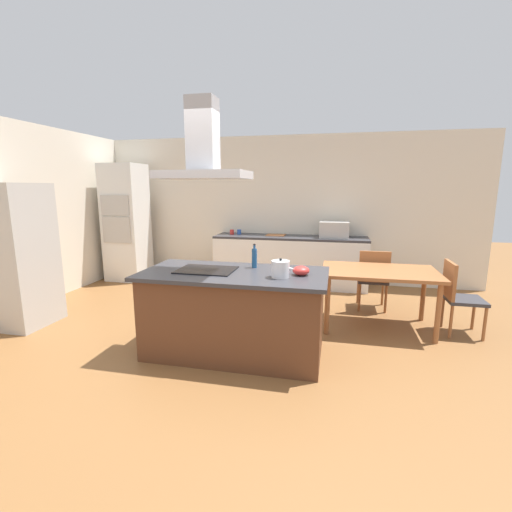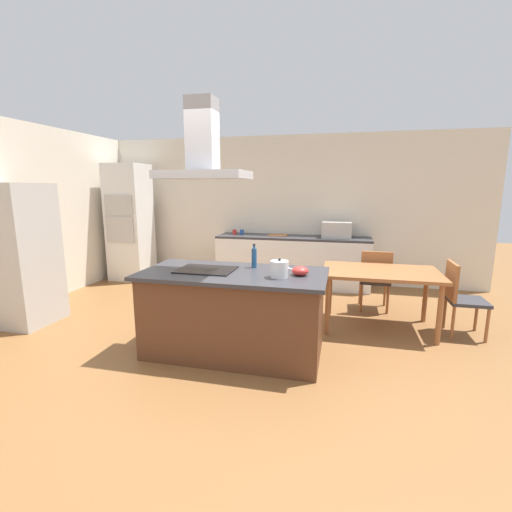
{
  "view_description": "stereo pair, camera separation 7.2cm",
  "coord_description": "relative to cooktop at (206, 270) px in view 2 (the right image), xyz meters",
  "views": [
    {
      "loc": [
        1.01,
        -3.49,
        1.76
      ],
      "look_at": [
        0.15,
        0.4,
        1.0
      ],
      "focal_mm": 25.1,
      "sensor_mm": 36.0,
      "label": 1
    },
    {
      "loc": [
        1.08,
        -3.47,
        1.76
      ],
      "look_at": [
        0.15,
        0.4,
        1.0
      ],
      "focal_mm": 25.1,
      "sensor_mm": 36.0,
      "label": 2
    }
  ],
  "objects": [
    {
      "name": "countertop_microwave",
      "position": [
        1.3,
        2.88,
        0.13
      ],
      "size": [
        0.5,
        0.38,
        0.28
      ],
      "primitive_type": "cube",
      "color": "#B2AFAA",
      "rests_on": "back_counter"
    },
    {
      "name": "chair_facing_back_wall",
      "position": [
        1.88,
        1.77,
        -0.4
      ],
      "size": [
        0.42,
        0.42,
        0.89
      ],
      "color": "#333338",
      "rests_on": "ground"
    },
    {
      "name": "mixing_bowl",
      "position": [
        1.0,
        0.01,
        0.04
      ],
      "size": [
        0.17,
        0.17,
        0.09
      ],
      "primitive_type": "ellipsoid",
      "color": "red",
      "rests_on": "kitchen_island"
    },
    {
      "name": "cutting_board",
      "position": [
        0.26,
        2.93,
        0.0
      ],
      "size": [
        0.34,
        0.24,
        0.02
      ],
      "primitive_type": "cube",
      "color": "#995B33",
      "rests_on": "back_counter"
    },
    {
      "name": "cooktop",
      "position": [
        0.0,
        0.0,
        0.0
      ],
      "size": [
        0.6,
        0.44,
        0.01
      ],
      "primitive_type": "cube",
      "color": "black",
      "rests_on": "kitchen_island"
    },
    {
      "name": "coffee_mug_red",
      "position": [
        -0.57,
        2.9,
        0.04
      ],
      "size": [
        0.08,
        0.08,
        0.09
      ],
      "primitive_type": "cylinder",
      "color": "red",
      "rests_on": "back_counter"
    },
    {
      "name": "kitchen_island",
      "position": [
        0.3,
        0.0,
        -0.45
      ],
      "size": [
        1.93,
        0.96,
        0.9
      ],
      "color": "#59331E",
      "rests_on": "ground"
    },
    {
      "name": "back_counter",
      "position": [
        0.53,
        2.88,
        -0.46
      ],
      "size": [
        2.74,
        0.62,
        0.9
      ],
      "color": "silver",
      "rests_on": "ground"
    },
    {
      "name": "refrigerator",
      "position": [
        -2.68,
        0.21,
        0.0
      ],
      "size": [
        0.8,
        0.73,
        1.82
      ],
      "color": "#B2AFAA",
      "rests_on": "ground"
    },
    {
      "name": "range_hood",
      "position": [
        -0.0,
        0.0,
        1.2
      ],
      "size": [
        0.9,
        0.55,
        0.78
      ],
      "color": "#ADADB2"
    },
    {
      "name": "coffee_mug_blue",
      "position": [
        -0.44,
        2.95,
        0.04
      ],
      "size": [
        0.08,
        0.08,
        0.09
      ],
      "primitive_type": "cylinder",
      "color": "#2D56B2",
      "rests_on": "back_counter"
    },
    {
      "name": "chair_at_right_end",
      "position": [
        2.79,
        1.1,
        -0.4
      ],
      "size": [
        0.42,
        0.42,
        0.89
      ],
      "color": "#333338",
      "rests_on": "ground"
    },
    {
      "name": "olive_oil_bottle",
      "position": [
        0.47,
        0.24,
        0.11
      ],
      "size": [
        0.06,
        0.06,
        0.26
      ],
      "color": "navy",
      "rests_on": "kitchen_island"
    },
    {
      "name": "dining_table",
      "position": [
        1.88,
        1.1,
        -0.24
      ],
      "size": [
        1.4,
        0.9,
        0.75
      ],
      "color": "#995B33",
      "rests_on": "ground"
    },
    {
      "name": "tea_kettle",
      "position": [
        0.81,
        -0.12,
        0.08
      ],
      "size": [
        0.23,
        0.18,
        0.19
      ],
      "color": "silver",
      "rests_on": "kitchen_island"
    },
    {
      "name": "wall_back",
      "position": [
        0.3,
        3.25,
        0.44
      ],
      "size": [
        7.2,
        0.1,
        2.7
      ],
      "primitive_type": "cube",
      "color": "beige",
      "rests_on": "ground"
    },
    {
      "name": "wall_left",
      "position": [
        -3.15,
        1.0,
        0.44
      ],
      "size": [
        0.1,
        8.8,
        2.7
      ],
      "primitive_type": "cube",
      "color": "beige",
      "rests_on": "ground"
    },
    {
      "name": "ground",
      "position": [
        0.3,
        1.5,
        -0.91
      ],
      "size": [
        16.0,
        16.0,
        0.0
      ],
      "primitive_type": "plane",
      "color": "brown"
    },
    {
      "name": "wall_oven_stack",
      "position": [
        -2.6,
        2.65,
        0.2
      ],
      "size": [
        0.7,
        0.66,
        2.2
      ],
      "color": "silver",
      "rests_on": "ground"
    }
  ]
}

